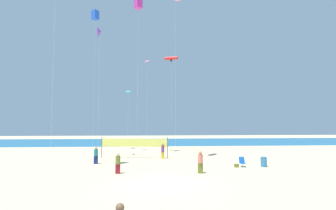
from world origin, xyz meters
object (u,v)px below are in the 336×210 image
kite_cyan_diamond (128,91)px  trash_barrel (264,162)px  beachgoer_olive_shirt (118,162)px  kite_pink_diamond (147,62)px  kite_red_tube (171,59)px  beachgoer_teal_shirt (96,155)px  volleyball_net (134,144)px  beachgoer_coral_shirt (200,161)px  beach_handbag (237,166)px  beachgoer_plum_shirt (163,151)px  kite_magenta_box (138,4)px  kite_blue_box (95,15)px  folding_beach_chair (242,162)px  kite_violet_delta (100,32)px

kite_cyan_diamond → trash_barrel: bearing=-44.5°
trash_barrel → kite_cyan_diamond: bearing=135.5°
beachgoer_olive_shirt → kite_pink_diamond: 18.42m
trash_barrel → kite_red_tube: bearing=120.1°
beachgoer_teal_shirt → volleyball_net: volleyball_net is taller
beachgoer_coral_shirt → beachgoer_olive_shirt: bearing=43.3°
kite_pink_diamond → kite_cyan_diamond: (-2.66, 1.36, -3.99)m
kite_cyan_diamond → beach_handbag: bearing=-50.6°
beachgoer_plum_shirt → kite_magenta_box: size_ratio=0.08×
beachgoer_teal_shirt → trash_barrel: beachgoer_teal_shirt is taller
kite_red_tube → trash_barrel: bearing=-59.9°
beachgoer_coral_shirt → beach_handbag: 4.56m
kite_pink_diamond → kite_blue_box: bearing=168.9°
beachgoer_teal_shirt → folding_beach_chair: 14.04m
beachgoer_olive_shirt → kite_red_tube: 20.26m
beachgoer_teal_shirt → kite_magenta_box: bearing=-160.3°
kite_magenta_box → kite_red_tube: size_ratio=1.50×
beachgoer_teal_shirt → kite_blue_box: kite_blue_box is taller
beachgoer_teal_shirt → folding_beach_chair: (13.80, -2.51, -0.44)m
beachgoer_plum_shirt → kite_cyan_diamond: bearing=-131.1°
beachgoer_teal_shirt → kite_violet_delta: (-0.71, 4.24, 13.84)m
volleyball_net → folding_beach_chair: bearing=-31.6°
beach_handbag → kite_magenta_box: 23.61m
kite_red_tube → volleyball_net: bearing=-126.9°
kite_blue_box → beachgoer_teal_shirt: bearing=-75.7°
kite_magenta_box → kite_red_tube: (4.60, 3.46, -6.34)m
beachgoer_plum_shirt → trash_barrel: bearing=73.5°
kite_pink_diamond → kite_violet_delta: (-5.50, -5.05, 2.30)m
beach_handbag → kite_red_tube: bearing=110.7°
beachgoer_plum_shirt → kite_magenta_box: bearing=-121.5°
beachgoer_teal_shirt → kite_blue_box: bearing=-117.5°
beachgoer_plum_shirt → kite_pink_diamond: size_ratio=0.12×
beachgoer_plum_shirt → volleyball_net: volleyball_net is taller
kite_pink_diamond → folding_beach_chair: bearing=-52.6°
trash_barrel → volleyball_net: (-12.26, 6.56, 1.18)m
volleyball_net → kite_blue_box: bearing=132.0°
kite_red_tube → kite_pink_diamond: (-3.47, -0.91, -0.77)m
beachgoer_teal_shirt → kite_magenta_box: 20.16m
beachgoer_olive_shirt → folding_beach_chair: size_ratio=1.88×
beachgoer_plum_shirt → beachgoer_coral_shirt: bearing=34.4°
volleyball_net → kite_red_tube: (4.77, 6.36, 11.58)m
kite_red_tube → beachgoer_coral_shirt: bearing=-85.8°
kite_red_tube → kite_violet_delta: bearing=-146.4°
volleyball_net → kite_pink_diamond: size_ratio=0.60×
beachgoer_coral_shirt → folding_beach_chair: size_ratio=2.03×
beachgoer_coral_shirt → kite_cyan_diamond: kite_cyan_diamond is taller
volleyball_net → kite_pink_diamond: bearing=76.6°
beachgoer_teal_shirt → kite_magenta_box: size_ratio=0.08×
beachgoer_coral_shirt → kite_violet_delta: kite_violet_delta is taller
beach_handbag → kite_blue_box: (-15.91, 13.55, 19.37)m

